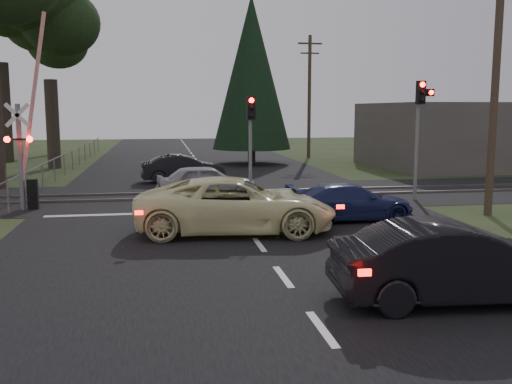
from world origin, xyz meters
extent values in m
plane|color=#223518|center=(0.00, 0.00, 0.00)|extent=(120.00, 120.00, 0.00)
cube|color=black|center=(0.00, 10.00, 0.01)|extent=(14.00, 100.00, 0.01)
cube|color=black|center=(0.00, 12.00, 0.01)|extent=(120.00, 8.00, 0.01)
cube|color=silver|center=(0.00, 8.20, 0.01)|extent=(13.00, 0.35, 0.00)
cube|color=#59544C|center=(0.00, 11.20, 0.05)|extent=(120.00, 0.12, 0.10)
cube|color=#59544C|center=(0.00, 12.80, 0.05)|extent=(120.00, 0.12, 0.10)
cylinder|color=slate|center=(-7.50, 9.80, 1.90)|extent=(0.18, 0.18, 3.80)
cube|color=white|center=(-7.50, 9.70, 3.40)|extent=(0.88, 0.03, 0.88)
cube|color=white|center=(-7.50, 9.70, 3.40)|extent=(0.88, 0.03, 0.88)
cube|color=black|center=(-7.50, 9.72, 2.55)|extent=(0.90, 0.06, 0.06)
sphere|color=#FF0C07|center=(-7.88, 9.65, 2.55)|extent=(0.22, 0.22, 0.22)
sphere|color=#FF0C07|center=(-7.12, 9.65, 2.55)|extent=(0.22, 0.22, 0.22)
cube|color=black|center=(-7.15, 9.80, 0.55)|extent=(0.35, 0.25, 1.10)
cube|color=red|center=(-6.95, 9.80, 4.00)|extent=(1.16, 0.10, 5.93)
cylinder|color=slate|center=(7.50, 9.60, 1.90)|extent=(0.14, 0.14, 3.80)
cube|color=black|center=(7.50, 9.42, 4.25)|extent=(0.32, 0.24, 0.90)
sphere|color=#FF0C07|center=(7.50, 9.29, 4.55)|extent=(0.20, 0.20, 0.20)
sphere|color=black|center=(7.50, 9.29, 4.25)|extent=(0.18, 0.18, 0.18)
sphere|color=black|center=(7.50, 9.29, 3.95)|extent=(0.18, 0.18, 0.18)
cube|color=black|center=(7.88, 9.42, 4.25)|extent=(0.28, 0.22, 0.28)
sphere|color=#FF0C07|center=(7.88, 9.30, 4.25)|extent=(0.18, 0.18, 0.18)
cylinder|color=slate|center=(1.00, 10.80, 1.60)|extent=(0.14, 0.14, 3.20)
cube|color=black|center=(1.00, 10.62, 3.65)|extent=(0.32, 0.24, 0.90)
sphere|color=#FF0C07|center=(1.00, 10.49, 3.95)|extent=(0.20, 0.20, 0.20)
sphere|color=black|center=(1.00, 10.49, 3.65)|extent=(0.18, 0.18, 0.18)
sphere|color=black|center=(1.00, 10.49, 3.35)|extent=(0.18, 0.18, 0.18)
cylinder|color=#4C3D2D|center=(8.50, 6.00, 4.50)|extent=(0.26, 0.26, 9.00)
cylinder|color=#4C3D2D|center=(8.50, 30.00, 4.50)|extent=(0.26, 0.26, 9.00)
cube|color=#4C3D2D|center=(8.50, 30.00, 8.40)|extent=(1.80, 0.12, 0.12)
cube|color=#4C3D2D|center=(8.50, 30.00, 7.70)|extent=(1.40, 0.10, 0.10)
cylinder|color=#4C3D2D|center=(8.50, 55.00, 4.50)|extent=(0.26, 0.26, 9.00)
cube|color=#4C3D2D|center=(8.50, 55.00, 8.40)|extent=(1.80, 0.12, 0.12)
cube|color=#4C3D2D|center=(8.50, 55.00, 7.70)|extent=(1.40, 0.10, 0.10)
cylinder|color=#473D33|center=(-9.00, 25.00, 2.70)|extent=(0.80, 0.80, 5.40)
ellipsoid|color=black|center=(-9.00, 25.00, 9.60)|extent=(6.00, 6.00, 7.20)
cylinder|color=#473D33|center=(-13.00, 30.00, 3.38)|extent=(0.89, 0.89, 6.75)
cylinder|color=#473D33|center=(-11.00, 36.00, 2.70)|extent=(0.80, 0.80, 5.40)
ellipsoid|color=black|center=(-11.00, 36.00, 9.60)|extent=(6.00, 6.00, 7.20)
cylinder|color=#473D33|center=(3.50, 26.00, 1.00)|extent=(0.50, 0.50, 2.00)
cone|color=black|center=(3.50, 26.00, 6.00)|extent=(5.20, 5.20, 10.00)
cube|color=#59514C|center=(18.00, 22.00, 2.00)|extent=(14.00, 10.00, 4.00)
imported|color=beige|center=(-0.41, 4.66, 0.81)|extent=(6.09, 3.27, 1.62)
imported|color=black|center=(2.82, -2.12, 0.76)|extent=(4.69, 1.90, 1.51)
imported|color=#A1A4A9|center=(-0.73, 11.20, 0.69)|extent=(4.20, 2.00, 1.39)
imported|color=navy|center=(3.55, 5.91, 0.60)|extent=(4.17, 1.80, 1.20)
imported|color=black|center=(-1.45, 16.82, 0.68)|extent=(4.22, 1.70, 1.36)
camera|label=1|loc=(-2.57, -11.67, 3.59)|focal=40.00mm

